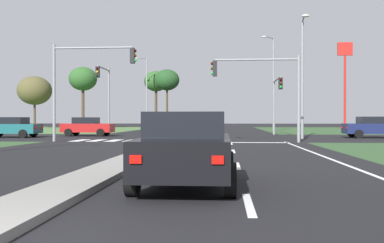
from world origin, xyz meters
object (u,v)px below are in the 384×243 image
object	(u,v)px
treeline_near	(35,91)
treeline_third	(156,82)
fastfood_pole_sign	(345,66)
pedestrian_at_median	(190,121)
street_lamp_third	(273,79)
street_lamp_fourth	(146,90)
traffic_signal_near_left	(83,74)
treeline_second	(83,79)
car_teal_second	(11,127)
treeline_fourth	(167,80)
car_black_third	(187,148)
traffic_signal_far_right	(276,95)
street_lamp_second	(303,71)
traffic_signal_near_right	(265,81)
traffic_signal_far_left	(105,88)
car_navy_near	(374,127)
car_red_fourth	(87,126)

from	to	relation	value
treeline_near	treeline_third	size ratio (longest dim) A/B	0.88
fastfood_pole_sign	pedestrian_at_median	bearing A→B (deg)	-145.02
pedestrian_at_median	treeline_third	size ratio (longest dim) A/B	0.19
street_lamp_third	street_lamp_fourth	world-z (taller)	street_lamp_fourth
traffic_signal_near_left	treeline_second	size ratio (longest dim) A/B	0.64
car_teal_second	fastfood_pole_sign	distance (m)	39.13
treeline_fourth	car_black_third	bearing A→B (deg)	-82.18
treeline_second	treeline_fourth	size ratio (longest dim) A/B	1.02
traffic_signal_near_left	traffic_signal_far_right	bearing A→B (deg)	40.25
traffic_signal_far_right	treeline_fourth	xyz separation A→B (m)	(-13.64, 31.76, 4.10)
street_lamp_second	treeline_second	bearing A→B (deg)	128.08
street_lamp_fourth	pedestrian_at_median	size ratio (longest dim) A/B	5.96
traffic_signal_near_right	street_lamp_third	size ratio (longest dim) A/B	0.51
traffic_signal_near_right	pedestrian_at_median	xyz separation A→B (m)	(-5.76, 15.56, -2.47)
traffic_signal_near_right	traffic_signal_far_left	bearing A→B (deg)	137.92
car_navy_near	traffic_signal_near_left	bearing A→B (deg)	-70.98
treeline_third	traffic_signal_far_left	bearing A→B (deg)	-89.30
traffic_signal_near_left	treeline_third	bearing A→B (deg)	92.94
pedestrian_at_median	treeline_third	xyz separation A→B (m)	(-7.79, 28.61, 6.25)
car_red_fourth	street_lamp_second	size ratio (longest dim) A/B	0.49
street_lamp_fourth	fastfood_pole_sign	bearing A→B (deg)	-22.72
car_black_third	treeline_fourth	bearing A→B (deg)	97.82
car_red_fourth	traffic_signal_near_right	xyz separation A→B (m)	(13.81, -8.86, 2.91)
treeline_second	traffic_signal_near_left	bearing A→B (deg)	-71.88
street_lamp_third	car_red_fourth	bearing A→B (deg)	-138.89
car_red_fourth	pedestrian_at_median	distance (m)	10.49
street_lamp_second	street_lamp_third	distance (m)	18.63
car_navy_near	traffic_signal_far_left	bearing A→B (deg)	-102.72
pedestrian_at_median	treeline_near	size ratio (longest dim) A/B	0.22
car_navy_near	treeline_second	world-z (taller)	treeline_second
traffic_signal_far_left	treeline_third	world-z (taller)	treeline_third
traffic_signal_far_left	fastfood_pole_sign	world-z (taller)	fastfood_pole_sign
car_navy_near	street_lamp_third	distance (m)	18.35
street_lamp_third	treeline_third	distance (m)	26.50
car_black_third	traffic_signal_near_left	xyz separation A→B (m)	(-8.03, 17.71, 3.44)
pedestrian_at_median	treeline_near	xyz separation A→B (m)	(-26.28, 24.25, 4.61)
car_red_fourth	street_lamp_fourth	size ratio (longest dim) A/B	0.39
traffic_signal_near_right	street_lamp_third	xyz separation A→B (m)	(3.06, 23.58, 2.21)
car_black_third	car_navy_near	bearing A→B (deg)	63.92
car_navy_near	pedestrian_at_median	world-z (taller)	pedestrian_at_median
street_lamp_third	treeline_near	distance (m)	38.66
car_red_fourth	car_black_third	bearing A→B (deg)	21.68
traffic_signal_near_left	street_lamp_second	distance (m)	15.28
treeline_fourth	traffic_signal_near_right	bearing A→B (deg)	-74.93
treeline_fourth	car_navy_near	bearing A→B (deg)	-60.55
car_black_third	treeline_fourth	size ratio (longest dim) A/B	0.45
car_teal_second	street_lamp_third	size ratio (longest dim) A/B	0.41
car_black_third	fastfood_pole_sign	bearing A→B (deg)	71.24
car_red_fourth	traffic_signal_near_left	distance (m)	9.84
car_navy_near	car_teal_second	world-z (taller)	car_navy_near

